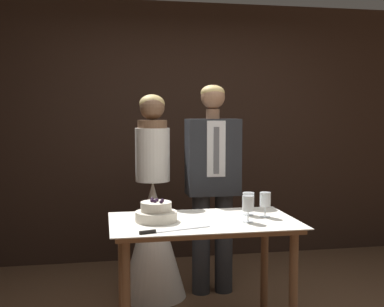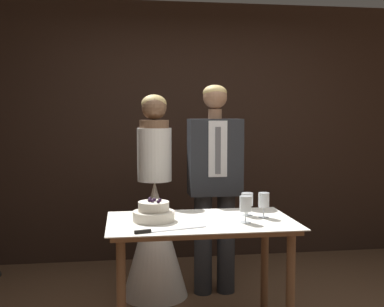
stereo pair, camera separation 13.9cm
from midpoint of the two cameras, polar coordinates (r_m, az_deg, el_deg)
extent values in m
cube|color=black|center=(5.04, -1.23, 2.59)|extent=(5.47, 0.12, 2.64)
cylinder|color=brown|center=(3.01, -9.21, -17.25)|extent=(0.06, 0.06, 0.77)
cylinder|color=brown|center=(3.20, 10.66, -15.89)|extent=(0.06, 0.06, 0.77)
cylinder|color=brown|center=(3.53, -9.42, -13.91)|extent=(0.06, 0.06, 0.77)
cylinder|color=brown|center=(3.69, 7.48, -13.02)|extent=(0.06, 0.06, 0.77)
cube|color=brown|center=(3.20, 0.08, -8.31)|extent=(1.17, 0.67, 0.03)
cube|color=white|center=(3.20, 0.08, -7.95)|extent=(1.23, 0.73, 0.01)
cylinder|color=silver|center=(3.17, -5.53, -7.42)|extent=(0.27, 0.27, 0.07)
cylinder|color=silver|center=(3.16, -5.54, -6.29)|extent=(0.20, 0.20, 0.06)
sphere|color=#2D1933|center=(3.15, -4.81, -5.56)|extent=(0.02, 0.02, 0.02)
sphere|color=#2D1933|center=(3.17, -5.45, -5.50)|extent=(0.02, 0.02, 0.02)
sphere|color=#2D1933|center=(3.20, -6.00, -5.40)|extent=(0.02, 0.02, 0.02)
sphere|color=#2D1933|center=(3.15, -6.04, -5.58)|extent=(0.02, 0.02, 0.02)
sphere|color=#2D1933|center=(3.13, -5.68, -5.64)|extent=(0.02, 0.02, 0.02)
sphere|color=#2D1933|center=(3.10, -4.96, -5.73)|extent=(0.02, 0.02, 0.02)
cube|color=silver|center=(2.94, -2.41, -8.97)|extent=(0.35, 0.12, 0.00)
cylinder|color=black|center=(2.86, -6.69, -9.22)|extent=(0.10, 0.05, 0.02)
cylinder|color=silver|center=(3.32, 7.46, -7.42)|extent=(0.07, 0.07, 0.00)
cylinder|color=silver|center=(3.31, 7.46, -6.81)|extent=(0.01, 0.01, 0.07)
cylinder|color=silver|center=(3.30, 7.48, -5.41)|extent=(0.07, 0.07, 0.10)
cylinder|color=silver|center=(3.15, 5.38, -8.07)|extent=(0.07, 0.07, 0.00)
cylinder|color=silver|center=(3.14, 5.39, -7.41)|extent=(0.01, 0.01, 0.07)
cylinder|color=silver|center=(3.13, 5.40, -5.90)|extent=(0.08, 0.08, 0.10)
cylinder|color=maroon|center=(3.13, 5.40, -6.43)|extent=(0.06, 0.06, 0.04)
cylinder|color=silver|center=(3.37, 5.50, -7.24)|extent=(0.08, 0.08, 0.00)
cylinder|color=silver|center=(3.36, 5.50, -6.66)|extent=(0.01, 0.01, 0.07)
cylinder|color=silver|center=(3.34, 5.51, -5.37)|extent=(0.08, 0.08, 0.09)
cylinder|color=maroon|center=(3.35, 5.51, -5.87)|extent=(0.07, 0.07, 0.03)
cone|color=white|center=(4.02, -5.63, -10.07)|extent=(0.54, 0.54, 0.96)
cylinder|color=white|center=(3.91, -5.71, -0.14)|extent=(0.28, 0.28, 0.43)
cylinder|color=brown|center=(3.89, -5.74, 3.49)|extent=(0.24, 0.24, 0.06)
sphere|color=brown|center=(3.89, -5.76, 5.44)|extent=(0.20, 0.20, 0.20)
ellipsoid|color=#D6B770|center=(3.91, -5.78, 5.88)|extent=(0.20, 0.20, 0.15)
cylinder|color=#282B30|center=(4.09, 0.09, -10.69)|extent=(0.15, 0.15, 0.84)
cylinder|color=#282B30|center=(4.13, 2.80, -10.55)|extent=(0.15, 0.15, 0.84)
cube|color=#282B30|center=(3.98, 1.47, -0.40)|extent=(0.43, 0.24, 0.63)
cube|color=white|center=(3.85, 1.86, 0.55)|extent=(0.15, 0.01, 0.45)
cube|color=slate|center=(3.85, 1.88, 0.36)|extent=(0.04, 0.01, 0.38)
cylinder|color=#A37556|center=(3.96, 1.49, 4.70)|extent=(0.11, 0.11, 0.08)
sphere|color=#A37556|center=(3.97, 1.49, 6.72)|extent=(0.20, 0.20, 0.20)
ellipsoid|color=#D6B770|center=(3.98, 1.46, 7.21)|extent=(0.20, 0.20, 0.13)
camera|label=1|loc=(0.07, -91.12, -0.09)|focal=45.00mm
camera|label=2|loc=(0.07, 88.88, 0.09)|focal=45.00mm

